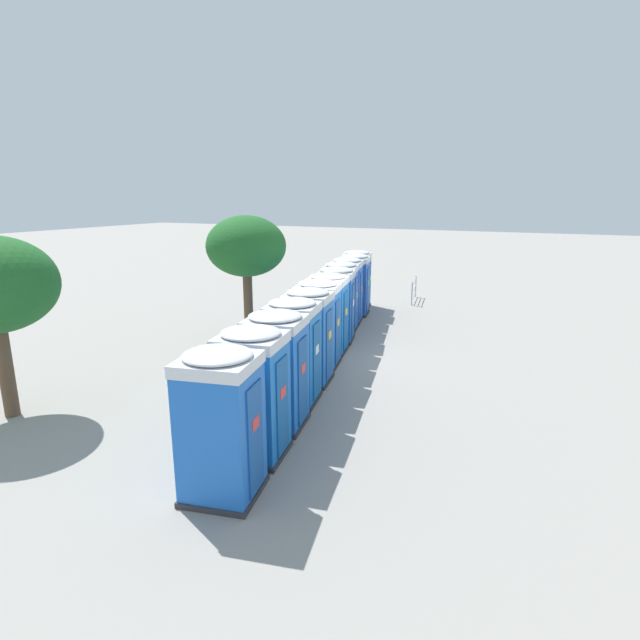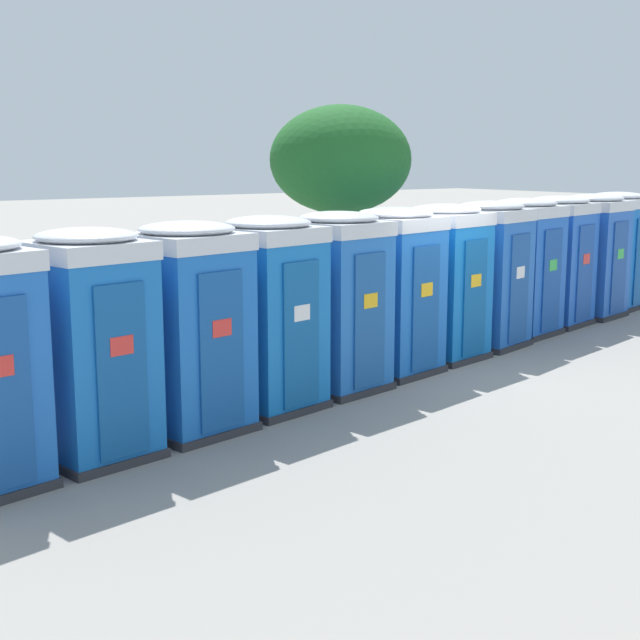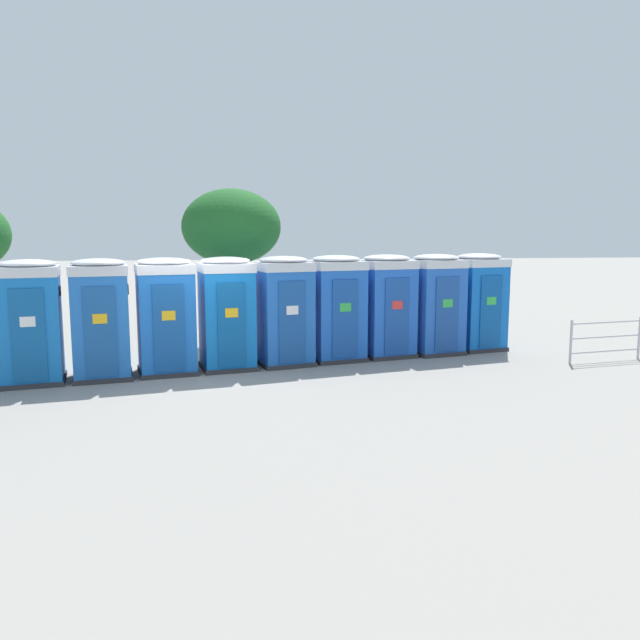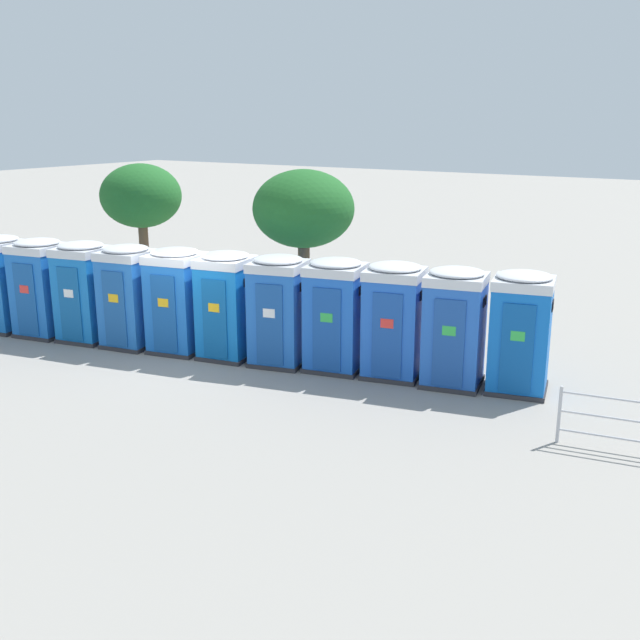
# 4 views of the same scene
# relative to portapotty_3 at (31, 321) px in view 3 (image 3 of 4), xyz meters

# --- Properties ---
(ground_plane) EXTENTS (120.00, 120.00, 0.00)m
(ground_plane) POSITION_rel_portapotty_3_xyz_m (3.32, 0.51, -1.28)
(ground_plane) COLOR gray
(portapotty_3) EXTENTS (1.40, 1.40, 2.54)m
(portapotty_3) POSITION_rel_portapotty_3_xyz_m (0.00, 0.00, 0.00)
(portapotty_3) COLOR #2D2D33
(portapotty_3) RESTS_ON ground
(portapotty_4) EXTENTS (1.37, 1.38, 2.54)m
(portapotty_4) POSITION_rel_portapotty_3_xyz_m (1.32, 0.24, 0.00)
(portapotty_4) COLOR #2D2D33
(portapotty_4) RESTS_ON ground
(portapotty_5) EXTENTS (1.43, 1.41, 2.54)m
(portapotty_5) POSITION_rel_portapotty_3_xyz_m (2.63, 0.55, -0.00)
(portapotty_5) COLOR #2D2D33
(portapotty_5) RESTS_ON ground
(portapotty_6) EXTENTS (1.37, 1.39, 2.54)m
(portapotty_6) POSITION_rel_portapotty_3_xyz_m (3.94, 0.83, 0.00)
(portapotty_6) COLOR #2D2D33
(portapotty_6) RESTS_ON ground
(portapotty_7) EXTENTS (1.46, 1.45, 2.54)m
(portapotty_7) POSITION_rel_portapotty_3_xyz_m (5.26, 1.09, -0.00)
(portapotty_7) COLOR #2D2D33
(portapotty_7) RESTS_ON ground
(portapotty_8) EXTENTS (1.46, 1.43, 2.54)m
(portapotty_8) POSITION_rel_portapotty_3_xyz_m (6.55, 1.46, -0.00)
(portapotty_8) COLOR #2D2D33
(portapotty_8) RESTS_ON ground
(portapotty_9) EXTENTS (1.48, 1.45, 2.54)m
(portapotty_9) POSITION_rel_portapotty_3_xyz_m (7.87, 1.74, -0.00)
(portapotty_9) COLOR #2D2D33
(portapotty_9) RESTS_ON ground
(portapotty_10) EXTENTS (1.45, 1.42, 2.54)m
(portapotty_10) POSITION_rel_portapotty_3_xyz_m (9.20, 1.92, -0.00)
(portapotty_10) COLOR #2D2D33
(portapotty_10) RESTS_ON ground
(portapotty_11) EXTENTS (1.44, 1.43, 2.54)m
(portapotty_11) POSITION_rel_portapotty_3_xyz_m (10.49, 2.30, -0.00)
(portapotty_11) COLOR #2D2D33
(portapotty_11) RESTS_ON ground
(street_tree_0) EXTENTS (2.66, 2.66, 4.25)m
(street_tree_0) POSITION_rel_portapotty_3_xyz_m (4.10, 3.87, 1.92)
(street_tree_0) COLOR brown
(street_tree_0) RESTS_ON ground
(event_barrier) EXTENTS (2.03, 0.38, 1.05)m
(event_barrier) POSITION_rel_portapotty_3_xyz_m (12.92, 0.31, -0.72)
(event_barrier) COLOR #B7B7BC
(event_barrier) RESTS_ON ground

